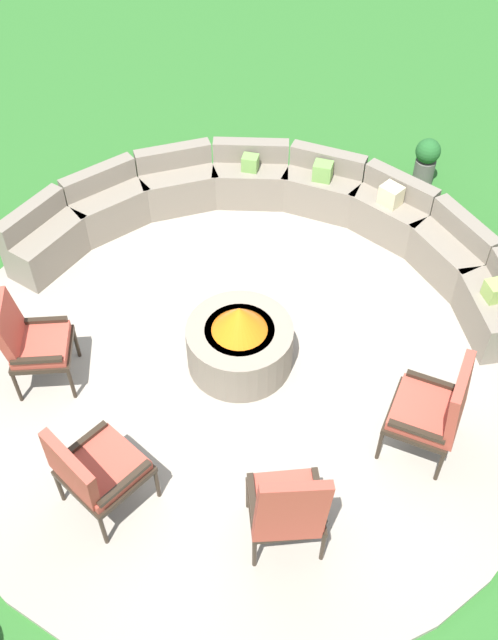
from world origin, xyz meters
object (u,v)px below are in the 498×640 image
Objects in this scene: lounge_chair_front_right at (93,470)px; lounge_chair_back_left at (288,507)px; fire_pit at (240,342)px; potted_plant_0 at (426,160)px; curved_stone_bench at (277,219)px; lounge_chair_back_right at (436,408)px; lounge_chair_front_left at (30,340)px.

lounge_chair_back_left is at bearing 30.43° from lounge_chair_front_right.
potted_plant_0 is (0.74, 3.56, -0.03)m from fire_pit.
lounge_chair_back_left is 1.85× the size of potted_plant_0.
lounge_chair_back_left is (1.48, 0.35, 0.02)m from lounge_chair_front_right.
lounge_chair_front_right is at bearing 161.90° from lounge_chair_back_left.
curved_stone_bench is 2.98m from lounge_chair_back_right.
lounge_chair_front_left is at bearing -117.16° from potted_plant_0.
lounge_chair_back_left is at bearing -52.88° from fire_pit.
lounge_chair_front_right reaches higher than curved_stone_bench.
potted_plant_0 is (-0.39, 5.05, -0.30)m from lounge_chair_back_left.
curved_stone_bench is 4.69× the size of lounge_chair_back_left.
lounge_chair_front_right is 5.51m from potted_plant_0.
fire_pit is 0.93× the size of lounge_chair_front_right.
lounge_chair_back_right is at bearing 30.05° from lounge_chair_back_left.
lounge_chair_front_left is 0.97× the size of lounge_chair_back_right.
fire_pit is at bearing 91.94° from lounge_chair_front_left.
lounge_chair_front_left is 0.95× the size of lounge_chair_front_right.
lounge_chair_back_right is at bearing -73.13° from potted_plant_0.
lounge_chair_back_right reaches higher than curved_stone_bench.
lounge_chair_front_left is at bearing -148.22° from fire_pit.
curved_stone_bench is 4.94× the size of lounge_chair_back_right.
curved_stone_bench is at bearing 84.01° from lounge_chair_back_left.
curved_stone_bench reaches higher than potted_plant_0.
lounge_chair_front_right reaches higher than potted_plant_0.
lounge_chair_front_left reaches higher than potted_plant_0.
fire_pit is 0.19× the size of curved_stone_bench.
fire_pit is 3.63m from potted_plant_0.
lounge_chair_back_right is (2.28, -1.90, 0.26)m from curved_stone_bench.
lounge_chair_back_right reaches higher than fire_pit.
fire_pit is at bearing 95.80° from lounge_chair_back_left.
lounge_chair_back_right is (3.45, 0.84, 0.01)m from lounge_chair_front_left.
lounge_chair_front_left is 1.51m from lounge_chair_front_right.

